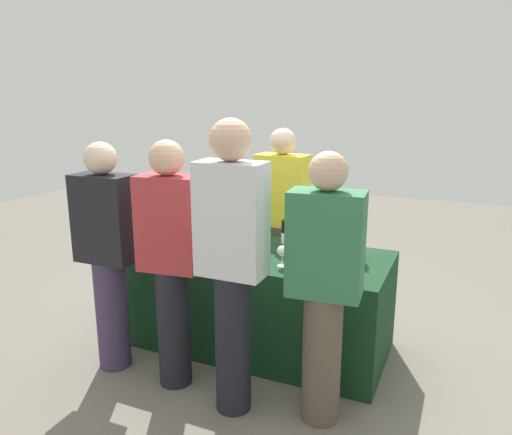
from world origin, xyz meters
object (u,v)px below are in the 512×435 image
wine_glass_1 (225,239)px  wine_bottle_4 (256,232)px  wine_bottle_1 (202,226)px  wine_bottle_2 (221,226)px  guest_1 (171,257)px  ice_bucket (169,229)px  guest_0 (108,251)px  wine_bottle_3 (240,231)px  wine_glass_3 (263,242)px  wine_glass_2 (233,241)px  wine_glass_4 (282,252)px  server_pouring (282,217)px  wine_bottle_5 (286,236)px  guest_2 (232,258)px  guest_3 (324,283)px  wine_bottle_6 (358,244)px  wine_bottle_0 (196,221)px  wine_glass_5 (328,255)px  wine_glass_0 (205,240)px

wine_glass_1 → wine_bottle_4: bearing=43.4°
wine_bottle_4 → wine_bottle_1: bearing=179.4°
wine_bottle_2 → guest_1: (0.08, -0.81, 0.01)m
wine_bottle_2 → ice_bucket: size_ratio=1.34×
guest_0 → guest_1: (0.50, -0.01, 0.02)m
wine_bottle_3 → ice_bucket: size_ratio=1.31×
wine_bottle_1 → wine_glass_1: 0.33m
wine_glass_3 → wine_glass_2: bearing=-168.1°
wine_glass_4 → wine_bottle_3: bearing=145.6°
wine_glass_1 → wine_glass_4: bearing=-15.8°
ice_bucket → server_pouring: size_ratio=0.15×
wine_bottle_4 → wine_bottle_5: size_ratio=0.97×
wine_bottle_1 → guest_2: (0.67, -0.85, 0.09)m
guest_3 → wine_bottle_1: bearing=143.0°
guest_0 → guest_3: guest_3 is taller
wine_bottle_3 → wine_bottle_6: bearing=2.6°
wine_bottle_0 → wine_glass_1: (0.39, -0.25, -0.03)m
wine_glass_5 → guest_3: 0.52m
wine_glass_1 → ice_bucket: bearing=171.0°
server_pouring → guest_1: 1.30m
wine_bottle_2 → wine_glass_4: bearing=-29.4°
wine_glass_3 → wine_bottle_1: bearing=163.7°
wine_bottle_3 → wine_glass_3: size_ratio=2.15×
wine_glass_4 → server_pouring: (-0.32, 0.82, 0.01)m
wine_bottle_6 → guest_1: size_ratio=0.19×
wine_bottle_1 → guest_1: size_ratio=0.21×
wine_glass_4 → ice_bucket: ice_bucket is taller
wine_glass_1 → ice_bucket: size_ratio=0.56×
wine_bottle_6 → guest_1: 1.27m
wine_bottle_6 → guest_3: bearing=-91.0°
wine_bottle_0 → guest_2: size_ratio=0.20×
guest_1 → ice_bucket: bearing=117.8°
wine_bottle_1 → wine_bottle_3: 0.31m
wine_bottle_4 → wine_glass_5: 0.64m
wine_glass_3 → wine_bottle_5: bearing=55.7°
wine_bottle_4 → ice_bucket: size_ratio=1.36×
wine_bottle_5 → wine_bottle_3: bearing=177.3°
server_pouring → guest_3: size_ratio=1.01×
wine_bottle_2 → wine_bottle_5: wine_bottle_5 is taller
wine_bottle_5 → ice_bucket: (-0.93, -0.07, -0.04)m
wine_glass_4 → guest_0: (-1.06, -0.44, 0.00)m
wine_glass_1 → guest_0: size_ratio=0.09×
wine_bottle_4 → wine_glass_3: 0.21m
guest_2 → server_pouring: bearing=99.5°
wine_glass_2 → server_pouring: 0.74m
wine_glass_0 → wine_glass_3: (0.40, 0.11, 0.00)m
wine_bottle_1 → guest_2: bearing=-51.6°
wine_glass_0 → guest_0: guest_0 is taller
wine_bottle_6 → wine_glass_3: (-0.61, -0.21, -0.00)m
wine_glass_0 → wine_bottle_0: bearing=128.8°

